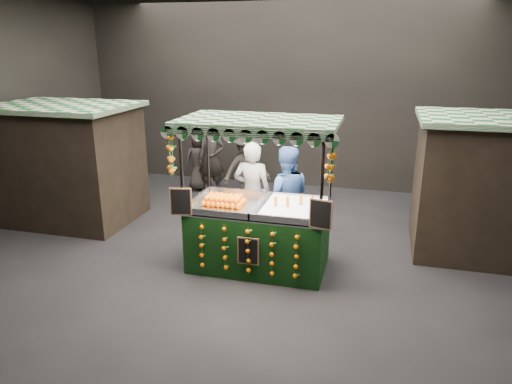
# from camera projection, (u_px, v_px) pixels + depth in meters

# --- Properties ---
(ground) EXTENTS (12.00, 12.00, 0.00)m
(ground) POSITION_uv_depth(u_px,v_px,m) (246.00, 258.00, 8.85)
(ground) COLOR black
(ground) RESTS_ON ground
(market_hall) EXTENTS (12.10, 10.10, 5.05)m
(market_hall) POSITION_uv_depth(u_px,v_px,m) (245.00, 72.00, 7.83)
(market_hall) COLOR black
(market_hall) RESTS_ON ground
(neighbour_stall_left) EXTENTS (3.00, 2.20, 2.60)m
(neighbour_stall_left) POSITION_uv_depth(u_px,v_px,m) (68.00, 163.00, 10.47)
(neighbour_stall_left) COLOR black
(neighbour_stall_left) RESTS_ON ground
(neighbour_stall_right) EXTENTS (3.00, 2.20, 2.60)m
(neighbour_stall_right) POSITION_uv_depth(u_px,v_px,m) (496.00, 186.00, 8.74)
(neighbour_stall_right) COLOR black
(neighbour_stall_right) RESTS_ON ground
(juice_stall) EXTENTS (2.75, 1.61, 2.66)m
(juice_stall) POSITION_uv_depth(u_px,v_px,m) (259.00, 224.00, 8.25)
(juice_stall) COLOR black
(juice_stall) RESTS_ON ground
(vendor_grey) EXTENTS (0.75, 0.50, 2.06)m
(vendor_grey) POSITION_uv_depth(u_px,v_px,m) (252.00, 193.00, 9.26)
(vendor_grey) COLOR slate
(vendor_grey) RESTS_ON ground
(vendor_blue) EXTENTS (1.13, 0.97, 2.01)m
(vendor_blue) POSITION_uv_depth(u_px,v_px,m) (285.00, 197.00, 9.10)
(vendor_blue) COLOR #2A4A88
(vendor_blue) RESTS_ON ground
(shopper_0) EXTENTS (0.75, 0.54, 1.92)m
(shopper_0) POSITION_uv_depth(u_px,v_px,m) (212.00, 158.00, 12.37)
(shopper_0) COLOR black
(shopper_0) RESTS_ON ground
(shopper_1) EXTENTS (0.80, 0.63, 1.60)m
(shopper_1) POSITION_uv_depth(u_px,v_px,m) (468.00, 202.00, 9.48)
(shopper_1) COLOR black
(shopper_1) RESTS_ON ground
(shopper_2) EXTENTS (0.98, 0.69, 1.55)m
(shopper_2) POSITION_uv_depth(u_px,v_px,m) (247.00, 167.00, 12.26)
(shopper_2) COLOR #2D2925
(shopper_2) RESTS_ON ground
(shopper_3) EXTENTS (1.37, 1.23, 1.84)m
(shopper_3) POSITION_uv_depth(u_px,v_px,m) (247.00, 170.00, 11.39)
(shopper_3) COLOR #2D2824
(shopper_3) RESTS_ON ground
(shopper_4) EXTENTS (0.95, 0.86, 1.63)m
(shopper_4) POSITION_uv_depth(u_px,v_px,m) (199.00, 161.00, 12.74)
(shopper_4) COLOR black
(shopper_4) RESTS_ON ground
(shopper_5) EXTENTS (1.04, 1.45, 1.51)m
(shopper_5) POSITION_uv_depth(u_px,v_px,m) (447.00, 198.00, 9.84)
(shopper_5) COLOR black
(shopper_5) RESTS_ON ground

